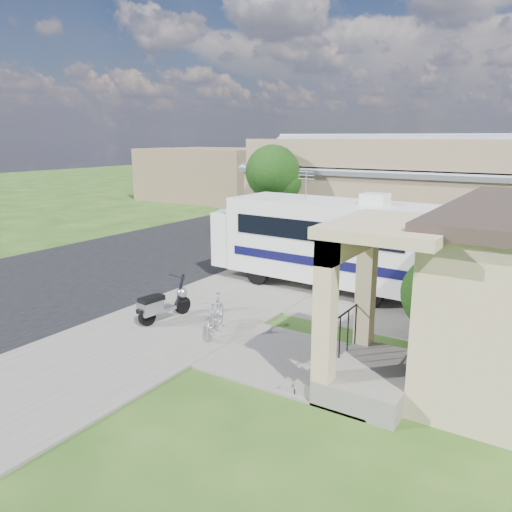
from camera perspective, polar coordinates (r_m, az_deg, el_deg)
The scene contains 18 objects.
ground at distance 13.58m, azimuth -3.96°, elevation -7.69°, with size 120.00×120.00×0.00m, color #1D3E10.
street_slab at distance 25.64m, azimuth -4.12°, elevation 2.45°, with size 9.00×80.00×0.02m, color black.
sidewalk_slab at distance 22.43m, azimuth 9.31°, elevation 0.76°, with size 4.00×80.00×0.06m, color #5F5C55.
driveway_slab at distance 16.59m, azimuth 9.61°, elevation -3.80°, with size 7.00×6.00×0.05m, color #5F5C55.
walk_slab at distance 11.33m, azimuth 5.47°, elevation -12.05°, with size 4.00×3.00×0.05m, color #5F5C55.
warehouse at distance 25.44m, azimuth 15.17°, elevation 6.44°, with size 12.50×8.40×5.04m.
distant_bldg_far at distance 40.58m, azimuth -4.81°, elevation 9.33°, with size 10.00×8.00×4.00m, color brown.
distant_bldg_near at distance 49.70m, azimuth 5.63°, elevation 9.60°, with size 8.00×7.00×3.20m, color #887055.
street_tree_a at distance 22.33m, azimuth 2.20°, elevation 9.23°, with size 2.44×2.40×4.58m.
street_tree_b at distance 31.33m, azimuth 11.69°, elevation 10.45°, with size 2.44×2.40×4.73m.
street_tree_c at distance 39.86m, azimuth 16.45°, elevation 10.36°, with size 2.44×2.40×4.42m.
motorhome at distance 16.45m, azimuth 7.62°, elevation 1.91°, with size 7.48×2.61×3.80m.
shrub at distance 12.75m, azimuth 20.81°, elevation -3.74°, with size 2.10×2.00×2.57m.
scooter at distance 13.67m, azimuth -10.75°, elevation -5.48°, with size 0.66×1.75×1.15m.
bicycle at distance 12.68m, azimuth -4.63°, elevation -6.92°, with size 0.46×1.62×0.97m, color #9FA0A6.
pickup_truck at distance 26.58m, azimuth 1.79°, elevation 4.81°, with size 2.98×6.46×1.80m, color silver.
van at distance 33.68m, azimuth 7.22°, elevation 6.38°, with size 2.25×5.53×1.60m, color silver.
garden_hose at distance 11.83m, azimuth 10.85°, elevation -10.73°, with size 0.41×0.41×0.19m, color #135F1F.
Camera 1 is at (7.61, -10.13, 4.89)m, focal length 35.00 mm.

